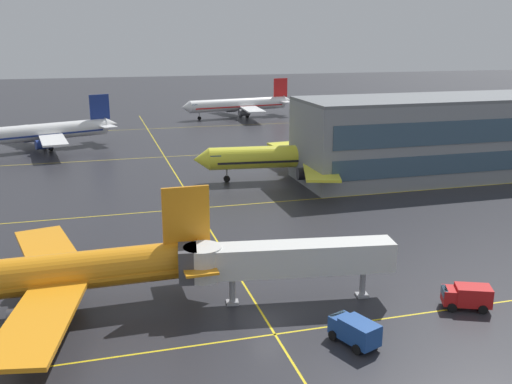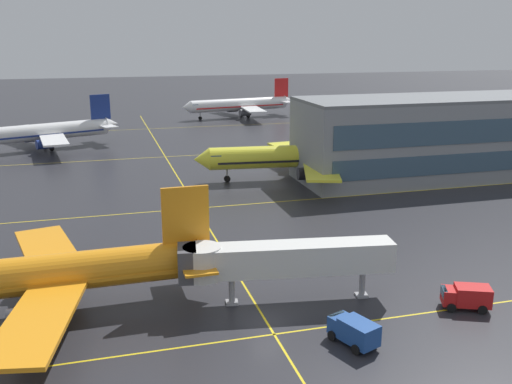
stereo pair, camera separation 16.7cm
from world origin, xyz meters
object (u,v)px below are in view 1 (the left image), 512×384
airliner_third_row (40,133)px  airliner_second_row (304,156)px  jet_bridge (272,260)px  airliner_front_gate (39,276)px  service_truck_catering (466,296)px  service_truck_red_van (354,330)px  airliner_far_left_stand (240,105)px

airliner_third_row → airliner_second_row: bearing=-40.9°
jet_bridge → airliner_second_row: bearing=66.2°
airliner_front_gate → jet_bridge: airliner_front_gate is taller
service_truck_catering → jet_bridge: size_ratio=0.23×
airliner_third_row → service_truck_catering: size_ratio=7.50×
service_truck_red_van → airliner_far_left_stand: bearing=79.9°
airliner_front_gate → airliner_far_left_stand: 123.65m
airliner_second_row → airliner_third_row: (-44.49, 38.54, -0.19)m
service_truck_red_van → jet_bridge: 10.12m
airliner_far_left_stand → service_truck_catering: 124.01m
airliner_front_gate → service_truck_red_van: 26.78m
airliner_second_row → airliner_far_left_stand: 75.43m
airliner_third_row → airliner_far_left_stand: size_ratio=0.96×
airliner_second_row → jet_bridge: (-18.82, -42.60, 0.18)m
airliner_front_gate → airliner_second_row: bearing=45.6°
jet_bridge → service_truck_red_van: bearing=-65.7°
service_truck_red_van → airliner_front_gate: bearing=153.6°
airliner_second_row → service_truck_catering: bearing=-93.2°
airliner_front_gate → jet_bridge: 20.14m
airliner_third_row → service_truck_catering: airliner_third_row is taller
airliner_second_row → jet_bridge: 46.57m
airliner_far_left_stand → jet_bridge: size_ratio=1.79×
service_truck_red_van → service_truck_catering: size_ratio=1.00×
airliner_far_left_stand → service_truck_catering: size_ratio=7.77×
airliner_front_gate → airliner_third_row: 78.31m
airliner_third_row → jet_bridge: (25.67, -81.13, 0.37)m
airliner_second_row → jet_bridge: bearing=-113.8°
airliner_far_left_stand → airliner_front_gate: bearing=-112.1°
airliner_second_row → airliner_third_row: bearing=139.1°
airliner_third_row → jet_bridge: bearing=-72.4°
airliner_second_row → airliner_front_gate: bearing=-134.4°
airliner_second_row → service_truck_red_van: bearing=-106.1°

